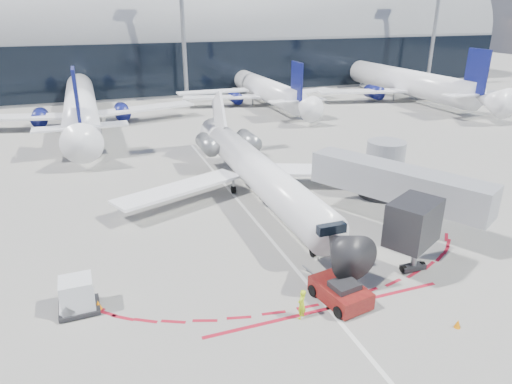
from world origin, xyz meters
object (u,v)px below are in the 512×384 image
object	(u,v)px
pushback_tug	(340,292)
uld_container	(77,295)
regional_jet	(256,169)
ramp_worker	(302,304)

from	to	relation	value
pushback_tug	uld_container	distance (m)	14.11
regional_jet	ramp_worker	distance (m)	16.76
pushback_tug	ramp_worker	bearing A→B (deg)	-176.50
uld_container	regional_jet	bearing A→B (deg)	37.87
uld_container	ramp_worker	bearing A→B (deg)	-24.39
regional_jet	pushback_tug	distance (m)	15.85
ramp_worker	uld_container	distance (m)	11.82
pushback_tug	ramp_worker	size ratio (longest dim) A/B	3.14
uld_container	pushback_tug	bearing A→B (deg)	-17.93
pushback_tug	uld_container	bearing A→B (deg)	154.14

